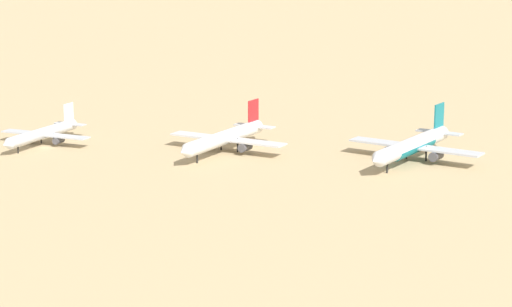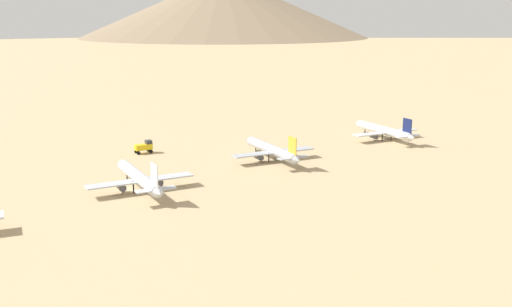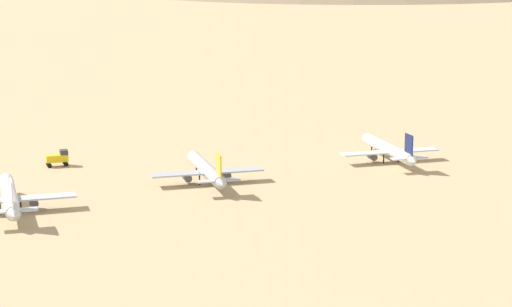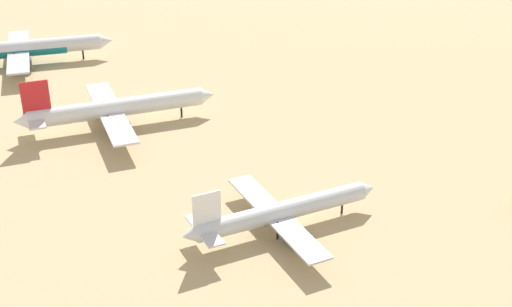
{
  "view_description": "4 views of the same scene",
  "coord_description": "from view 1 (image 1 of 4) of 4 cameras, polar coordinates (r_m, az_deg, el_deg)",
  "views": [
    {
      "loc": [
        208.79,
        141.77,
        54.53
      ],
      "look_at": [
        1.51,
        59.36,
        3.71
      ],
      "focal_mm": 68.11,
      "sensor_mm": 36.0,
      "label": 1
    },
    {
      "loc": [
        -135.88,
        43.44,
        42.1
      ],
      "look_at": [
        -1.48,
        -35.46,
        5.06
      ],
      "focal_mm": 41.82,
      "sensor_mm": 36.0,
      "label": 2
    },
    {
      "loc": [
        -191.57,
        12.47,
        52.37
      ],
      "look_at": [
        3.65,
        -56.48,
        6.66
      ],
      "focal_mm": 66.92,
      "sensor_mm": 36.0,
      "label": 3
    },
    {
      "loc": [
        -47.94,
        -78.45,
        57.02
      ],
      "look_at": [
        0.11,
        9.81,
        6.91
      ],
      "focal_mm": 49.15,
      "sensor_mm": 36.0,
      "label": 4
    }
  ],
  "objects": [
    {
      "name": "parked_jet_2",
      "position": [
        260.68,
        -12.38,
        1.16
      ],
      "size": [
        32.2,
        26.14,
        9.29
      ],
      "color": "silver",
      "rests_on": "ground"
    },
    {
      "name": "parked_jet_4",
      "position": [
        239.02,
        9.2,
        0.47
      ],
      "size": [
        41.73,
        34.22,
        12.12
      ],
      "color": "silver",
      "rests_on": "ground"
    },
    {
      "name": "parked_jet_3",
      "position": [
        245.83,
        -1.81,
        0.93
      ],
      "size": [
        39.68,
        32.38,
        11.45
      ],
      "color": "silver",
      "rests_on": "ground"
    },
    {
      "name": "ground_plane",
      "position": [
        258.19,
        -12.21,
        0.35
      ],
      "size": [
        1800.0,
        1800.0,
        0.0
      ],
      "primitive_type": "plane",
      "color": "tan"
    }
  ]
}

